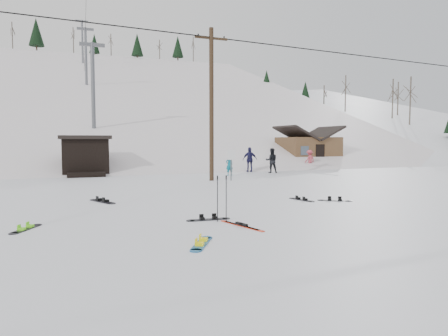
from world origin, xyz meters
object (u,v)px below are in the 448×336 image
object	(u,v)px
cabin	(308,150)
hero_skis	(242,225)
hero_snowboard	(202,243)
utility_pole	(211,102)

from	to	relation	value
cabin	hero_skis	bearing A→B (deg)	-126.03
cabin	hero_snowboard	size ratio (longest dim) A/B	4.17
utility_pole	hero_skis	bearing A→B (deg)	-104.86
hero_skis	utility_pole	bearing A→B (deg)	57.76
cabin	hero_snowboard	bearing A→B (deg)	-126.90
utility_pole	hero_snowboard	distance (m)	15.44
utility_pole	hero_snowboard	world-z (taller)	utility_pole
utility_pole	cabin	distance (m)	16.71
utility_pole	cabin	size ratio (longest dim) A/B	1.67
hero_skis	hero_snowboard	bearing A→B (deg)	-155.40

